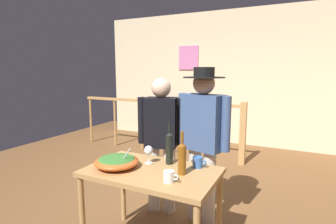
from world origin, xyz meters
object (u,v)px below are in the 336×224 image
at_px(mug_white, 169,176).
at_px(wine_glass, 149,151).
at_px(wine_bottle_amber, 182,157).
at_px(tv_console, 168,129).
at_px(person_standing_right, 203,132).
at_px(framed_picture, 189,58).
at_px(serving_table, 152,180).
at_px(person_standing_left, 161,136).
at_px(mug_blue, 198,162).
at_px(wine_bottle_dark, 169,147).
at_px(salad_bowl, 117,161).
at_px(flat_screen_tv, 167,109).
at_px(stair_railing, 181,120).

bearing_deg(mug_white, wine_glass, 140.31).
height_order(wine_bottle_amber, mug_white, wine_bottle_amber).
height_order(tv_console, person_standing_right, person_standing_right).
bearing_deg(tv_console, wine_glass, -66.53).
relative_size(framed_picture, serving_table, 0.48).
height_order(framed_picture, person_standing_left, framed_picture).
bearing_deg(wine_glass, mug_blue, 13.05).
bearing_deg(wine_bottle_dark, framed_picture, 109.25).
height_order(framed_picture, mug_blue, framed_picture).
height_order(salad_bowl, person_standing_right, person_standing_right).
xyz_separation_m(tv_console, salad_bowl, (1.30, -3.67, 0.58)).
xyz_separation_m(person_standing_left, person_standing_right, (0.48, -0.00, 0.09)).
height_order(wine_glass, wine_bottle_dark, wine_bottle_dark).
distance_m(flat_screen_tv, mug_white, 4.15).
relative_size(framed_picture, tv_console, 0.59).
distance_m(framed_picture, person_standing_left, 3.53).
relative_size(framed_picture, person_standing_left, 0.35).
xyz_separation_m(framed_picture, wine_glass, (1.11, -3.75, -1.01)).
height_order(salad_bowl, person_standing_left, person_standing_left).
bearing_deg(mug_blue, wine_bottle_dark, -173.96).
relative_size(stair_railing, wine_bottle_amber, 9.56).
xyz_separation_m(salad_bowl, wine_bottle_dark, (0.38, 0.28, 0.10)).
xyz_separation_m(wine_bottle_amber, mug_white, (-0.03, -0.19, -0.10)).
relative_size(wine_bottle_dark, mug_white, 3.18).
bearing_deg(salad_bowl, tv_console, 109.52).
distance_m(wine_bottle_amber, mug_white, 0.21).
height_order(wine_bottle_dark, person_standing_right, person_standing_right).
distance_m(tv_console, mug_blue, 3.92).
bearing_deg(wine_glass, framed_picture, 106.49).
xyz_separation_m(wine_bottle_dark, mug_blue, (0.26, 0.03, -0.11)).
relative_size(wine_glass, wine_bottle_dark, 0.43).
bearing_deg(framed_picture, tv_console, -143.57).
bearing_deg(person_standing_left, framed_picture, -87.65).
height_order(salad_bowl, wine_bottle_dark, wine_bottle_dark).
relative_size(salad_bowl, mug_white, 3.18).
distance_m(framed_picture, wine_glass, 4.04).
distance_m(stair_railing, serving_table, 2.73).
bearing_deg(wine_bottle_amber, person_standing_right, 92.96).
height_order(tv_console, serving_table, serving_table).
xyz_separation_m(flat_screen_tv, mug_white, (1.85, -3.72, 0.08)).
height_order(framed_picture, wine_glass, framed_picture).
relative_size(mug_blue, person_standing_right, 0.08).
bearing_deg(serving_table, person_standing_right, 69.70).
bearing_deg(salad_bowl, mug_blue, 25.47).
xyz_separation_m(wine_glass, person_standing_left, (-0.14, 0.51, 0.01)).
bearing_deg(serving_table, stair_railing, 107.96).
xyz_separation_m(wine_bottle_dark, person_standing_right, (0.17, 0.44, 0.06)).
height_order(tv_console, salad_bowl, salad_bowl).
relative_size(framed_picture, wine_bottle_dark, 1.38).
bearing_deg(person_standing_right, stair_railing, -46.66).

